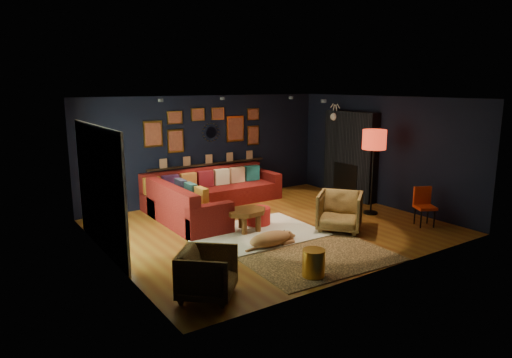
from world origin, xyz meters
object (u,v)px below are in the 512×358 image
pouf (258,216)px  dog (270,236)px  coffee_table (247,214)px  floor_lamp (374,143)px  orange_chair (424,203)px  sectional (203,198)px  gold_stool (314,263)px  armchair_right (340,210)px  armchair_left (208,271)px

pouf → dog: size_ratio=0.45×
coffee_table → floor_lamp: (3.04, -0.43, 1.23)m
pouf → floor_lamp: 3.04m
orange_chair → dog: orange_chair is taller
sectional → coffee_table: bearing=-89.5°
orange_chair → dog: 3.47m
pouf → gold_stool: (-0.74, -2.61, 0.01)m
pouf → armchair_right: (1.16, -1.18, 0.22)m
coffee_table → armchair_right: size_ratio=1.08×
armchair_right → orange_chair: (1.69, -0.70, 0.04)m
coffee_table → dog: coffee_table is taller
armchair_right → floor_lamp: (1.44, 0.49, 1.18)m
pouf → gold_stool: bearing=-105.9°
armchair_left → sectional: bearing=15.3°
armchair_left → armchair_right: bearing=-30.5°
armchair_right → dog: 1.71m
coffee_table → sectional: bearing=90.5°
orange_chair → dog: size_ratio=0.68×
coffee_table → armchair_left: size_ratio=1.23×
coffee_table → dog: (-0.10, -0.92, -0.18)m
sectional → floor_lamp: floor_lamp is taller
armchair_right → coffee_table: bearing=-159.2°
armchair_left → orange_chair: 5.26m
orange_chair → coffee_table: bearing=-179.0°
armchair_left → pouf: bearing=-4.1°
floor_lamp → dog: (-3.14, -0.49, -1.41)m
sectional → pouf: bearing=-73.8°
pouf → armchair_right: 1.68m
sectional → coffee_table: sectional is taller
coffee_table → pouf: size_ratio=1.77×
coffee_table → orange_chair: (3.29, -1.62, 0.09)m
orange_chair → floor_lamp: 1.67m
armchair_left → floor_lamp: (4.99, 1.61, 1.23)m
gold_stool → floor_lamp: 4.10m
sectional → gold_stool: size_ratio=7.90×
sectional → pouf: (0.45, -1.55, -0.12)m
sectional → floor_lamp: (3.06, -2.25, 1.29)m
armchair_right → gold_stool: 2.39m
pouf → dog: dog is taller
coffee_table → dog: size_ratio=0.79×
pouf → coffee_table: bearing=-148.8°
sectional → armchair_left: (-1.94, -3.86, 0.05)m
armchair_right → gold_stool: armchair_right is taller
orange_chair → floor_lamp: floor_lamp is taller
pouf → gold_stool: size_ratio=1.21×
gold_stool → dog: 1.43m
armchair_right → orange_chair: size_ratio=1.07×
sectional → dog: size_ratio=2.91×
sectional → gold_stool: 4.17m
sectional → gold_stool: bearing=-94.0°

